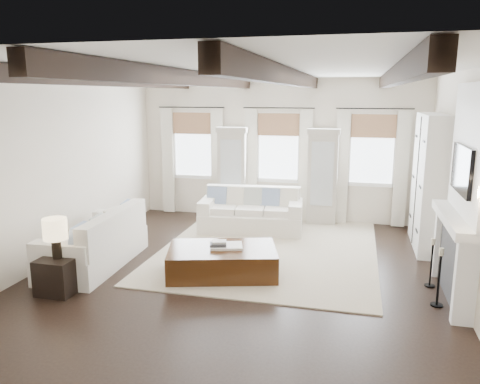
% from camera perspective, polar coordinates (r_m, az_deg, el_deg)
% --- Properties ---
extents(ground, '(7.50, 7.50, 0.00)m').
position_cam_1_polar(ground, '(7.55, -0.22, -10.30)').
color(ground, black).
rests_on(ground, ground).
extents(room_shell, '(6.54, 7.54, 3.22)m').
position_cam_1_polar(room_shell, '(7.79, 6.77, 4.71)').
color(room_shell, silver).
rests_on(room_shell, ground).
extents(area_rug, '(3.88, 4.89, 0.02)m').
position_cam_1_polar(area_rug, '(8.95, 3.75, -6.65)').
color(area_rug, '#C0B298').
rests_on(area_rug, ground).
extents(sofa_back, '(2.21, 1.16, 0.91)m').
position_cam_1_polar(sofa_back, '(9.91, 1.39, -2.65)').
color(sofa_back, white).
rests_on(sofa_back, ground).
extents(sofa_left, '(1.10, 2.25, 0.94)m').
position_cam_1_polar(sofa_left, '(8.27, -16.93, -6.06)').
color(sofa_left, white).
rests_on(sofa_left, ground).
extents(ottoman, '(1.93, 1.49, 0.45)m').
position_cam_1_polar(ottoman, '(7.57, -2.17, -8.45)').
color(ottoman, black).
rests_on(ottoman, ground).
extents(tray, '(0.59, 0.50, 0.04)m').
position_cam_1_polar(tray, '(7.53, -1.65, -6.59)').
color(tray, white).
rests_on(tray, ottoman).
extents(book_lower, '(0.31, 0.26, 0.04)m').
position_cam_1_polar(book_lower, '(7.48, -2.68, -6.41)').
color(book_lower, '#262628').
rests_on(book_lower, tray).
extents(book_upper, '(0.26, 0.22, 0.03)m').
position_cam_1_polar(book_upper, '(7.50, -2.53, -6.07)').
color(book_upper, beige).
rests_on(book_upper, book_lower).
extents(side_table_front, '(0.53, 0.53, 0.53)m').
position_cam_1_polar(side_table_front, '(7.40, -21.22, -9.44)').
color(side_table_front, black).
rests_on(side_table_front, ground).
extents(lamp_front, '(0.34, 0.34, 0.59)m').
position_cam_1_polar(lamp_front, '(7.19, -21.61, -4.48)').
color(lamp_front, black).
rests_on(lamp_front, side_table_front).
extents(side_table_back, '(0.35, 0.35, 0.53)m').
position_cam_1_polar(side_table_back, '(11.13, -0.83, -1.58)').
color(side_table_back, black).
rests_on(side_table_back, ground).
extents(lamp_back, '(0.32, 0.32, 0.55)m').
position_cam_1_polar(lamp_back, '(11.00, -0.84, 1.64)').
color(lamp_back, black).
rests_on(lamp_back, side_table_back).
extents(candlestick_near, '(0.17, 0.17, 0.83)m').
position_cam_1_polar(candlestick_near, '(7.00, 23.06, -10.08)').
color(candlestick_near, black).
rests_on(candlestick_near, ground).
extents(candlestick_far, '(0.15, 0.15, 0.75)m').
position_cam_1_polar(candlestick_far, '(7.65, 22.27, -8.41)').
color(candlestick_far, black).
rests_on(candlestick_far, ground).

